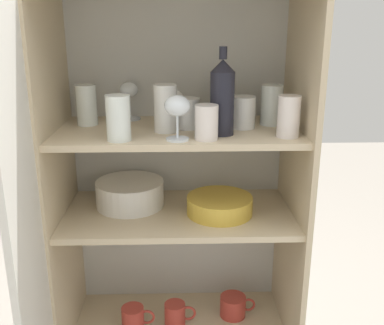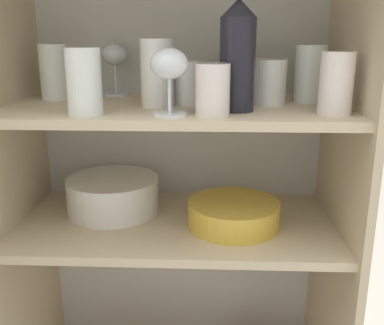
{
  "view_description": "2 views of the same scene",
  "coord_description": "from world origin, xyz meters",
  "views": [
    {
      "loc": [
        0.01,
        -1.21,
        1.42
      ],
      "look_at": [
        0.05,
        0.19,
        0.98
      ],
      "focal_mm": 42.0,
      "sensor_mm": 36.0,
      "label": 1
    },
    {
      "loc": [
        0.08,
        -0.82,
        1.25
      ],
      "look_at": [
        0.04,
        0.25,
        0.94
      ],
      "focal_mm": 42.0,
      "sensor_mm": 36.0,
      "label": 2
    }
  ],
  "objects": [
    {
      "name": "tumbler_glass_0",
      "position": [
        0.31,
        0.25,
        1.16
      ],
      "size": [
        0.07,
        0.07,
        0.13
      ],
      "color": "white",
      "rests_on": "shelf_board_upper"
    },
    {
      "name": "cupboard_back_panel",
      "position": [
        0.0,
        0.4,
        0.75
      ],
      "size": [
        0.8,
        0.02,
        1.49
      ],
      "primitive_type": "cube",
      "color": "silver",
      "rests_on": "ground_plane"
    },
    {
      "name": "tumbler_glass_2",
      "position": [
        0.03,
        0.2,
        1.14
      ],
      "size": [
        0.08,
        0.08,
        0.1
      ],
      "color": "white",
      "rests_on": "shelf_board_upper"
    },
    {
      "name": "tumbler_glass_8",
      "position": [
        0.33,
        0.08,
        1.15
      ],
      "size": [
        0.07,
        0.07,
        0.12
      ],
      "color": "silver",
      "rests_on": "shelf_board_upper"
    },
    {
      "name": "cupboard_side_right",
      "position": [
        0.39,
        0.2,
        0.75
      ],
      "size": [
        0.02,
        0.43,
        1.49
      ],
      "primitive_type": "cube",
      "color": "#CCB793",
      "rests_on": "ground_plane"
    },
    {
      "name": "cupboard_side_left",
      "position": [
        -0.39,
        0.2,
        0.75
      ],
      "size": [
        0.02,
        0.43,
        1.49
      ],
      "primitive_type": "cube",
      "color": "#CCB793",
      "rests_on": "ground_plane"
    },
    {
      "name": "shelf_board_upper",
      "position": [
        0.0,
        0.2,
        1.08
      ],
      "size": [
        0.76,
        0.39,
        0.02
      ],
      "primitive_type": "cube",
      "color": "beige"
    },
    {
      "name": "tumbler_glass_3",
      "position": [
        0.21,
        0.2,
        1.14
      ],
      "size": [
        0.08,
        0.08,
        0.1
      ],
      "color": "white",
      "rests_on": "shelf_board_upper"
    },
    {
      "name": "tumbler_glass_5",
      "position": [
        0.15,
        0.3,
        1.16
      ],
      "size": [
        0.07,
        0.07,
        0.13
      ],
      "color": "white",
      "rests_on": "shelf_board_upper"
    },
    {
      "name": "wine_glass_1",
      "position": [
        -0.01,
        0.27,
        1.17
      ],
      "size": [
        0.07,
        0.07,
        0.11
      ],
      "color": "white",
      "rests_on": "shelf_board_upper"
    },
    {
      "name": "tumbler_glass_6",
      "position": [
        -0.3,
        0.26,
        1.16
      ],
      "size": [
        0.07,
        0.07,
        0.13
      ],
      "color": "white",
      "rests_on": "shelf_board_upper"
    },
    {
      "name": "shelf_board_middle",
      "position": [
        0.0,
        0.2,
        0.79
      ],
      "size": [
        0.76,
        0.39,
        0.02
      ],
      "primitive_type": "cube",
      "color": "beige"
    },
    {
      "name": "tumbler_glass_7",
      "position": [
        -0.04,
        0.16,
        1.16
      ],
      "size": [
        0.07,
        0.07,
        0.15
      ],
      "color": "white",
      "rests_on": "shelf_board_upper"
    },
    {
      "name": "tumbler_glass_4",
      "position": [
        0.08,
        0.06,
        1.14
      ],
      "size": [
        0.07,
        0.07,
        0.1
      ],
      "color": "silver",
      "rests_on": "shelf_board_upper"
    },
    {
      "name": "wine_glass_2",
      "position": [
        0.0,
        0.05,
        1.18
      ],
      "size": [
        0.07,
        0.07,
        0.13
      ],
      "color": "white",
      "rests_on": "shelf_board_upper"
    },
    {
      "name": "plate_stack_white",
      "position": [
        -0.17,
        0.25,
        0.85
      ],
      "size": [
        0.23,
        0.23,
        0.09
      ],
      "color": "white",
      "rests_on": "shelf_board_middle"
    },
    {
      "name": "tumbler_glass_1",
      "position": [
        -0.17,
        0.06,
        1.16
      ],
      "size": [
        0.07,
        0.07,
        0.13
      ],
      "color": "white",
      "rests_on": "shelf_board_upper"
    },
    {
      "name": "mixing_bowl_large",
      "position": [
        0.14,
        0.18,
        0.84
      ],
      "size": [
        0.22,
        0.22,
        0.06
      ],
      "color": "gold",
      "rests_on": "shelf_board_middle"
    },
    {
      "name": "wine_glass_0",
      "position": [
        -0.17,
        0.34,
        1.18
      ],
      "size": [
        0.07,
        0.07,
        0.13
      ],
      "color": "white",
      "rests_on": "shelf_board_upper"
    },
    {
      "name": "wine_bottle",
      "position": [
        0.13,
        0.12,
        1.21
      ],
      "size": [
        0.07,
        0.07,
        0.26
      ],
      "color": "black",
      "rests_on": "shelf_board_upper"
    }
  ]
}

